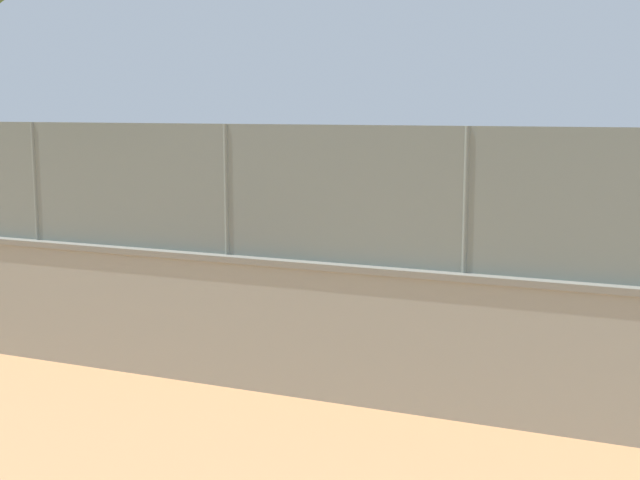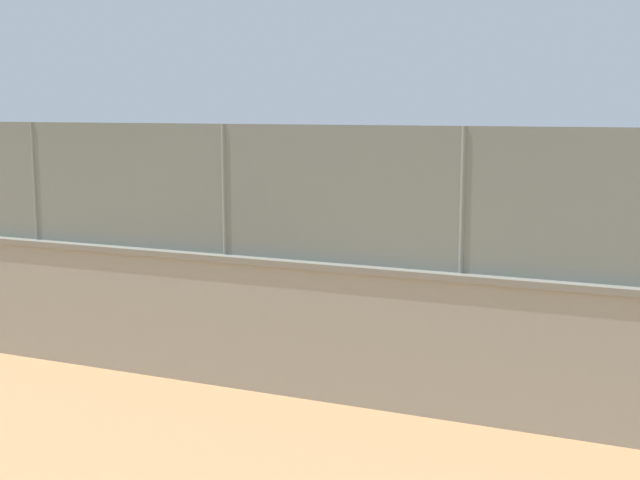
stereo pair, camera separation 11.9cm
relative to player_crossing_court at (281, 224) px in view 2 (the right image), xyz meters
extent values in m
plane|color=tan|center=(-1.38, -3.93, -0.98)|extent=(260.00, 260.00, 0.00)
cube|color=gray|center=(-3.47, 7.76, -0.15)|extent=(31.76, 1.57, 1.66)
cube|color=slate|center=(-3.47, 7.76, 0.72)|extent=(31.76, 1.63, 0.08)
cube|color=slate|center=(-3.47, 7.76, 1.59)|extent=(31.11, 1.27, 1.67)
cylinder|color=slate|center=(-6.58, 7.63, 1.59)|extent=(0.07, 0.07, 1.67)
cylinder|color=slate|center=(-3.47, 7.76, 1.59)|extent=(0.07, 0.07, 1.67)
cylinder|color=slate|center=(-0.36, 7.88, 1.59)|extent=(0.07, 0.07, 1.67)
cylinder|color=#B2B2B2|center=(0.11, -0.03, -0.58)|extent=(0.15, 0.15, 0.82)
cylinder|color=#B2B2B2|center=(-0.09, -0.02, -0.58)|extent=(0.15, 0.15, 0.82)
cylinder|color=beige|center=(0.01, -0.02, 0.14)|extent=(0.35, 0.35, 0.60)
cylinder|color=tan|center=(0.32, 0.02, 0.26)|extent=(0.10, 0.58, 0.17)
cylinder|color=tan|center=(-0.30, 0.28, 0.26)|extent=(0.10, 0.58, 0.17)
sphere|color=tan|center=(0.01, -0.02, 0.55)|extent=(0.23, 0.23, 0.23)
cylinder|color=navy|center=(0.01, -0.02, 0.65)|extent=(0.25, 0.25, 0.05)
cylinder|color=black|center=(-0.29, 0.46, 0.26)|extent=(0.04, 0.30, 0.04)
ellipsoid|color=#333338|center=(-0.29, 0.68, 0.26)|extent=(0.04, 0.30, 0.24)
cylinder|color=#B2B2B2|center=(-6.04, 5.38, -0.61)|extent=(0.17, 0.17, 0.75)
cylinder|color=#B2B2B2|center=(-5.84, 5.34, -0.61)|extent=(0.17, 0.17, 0.75)
cylinder|color=#3372B2|center=(-5.94, 5.36, 0.04)|extent=(0.40, 0.40, 0.55)
cylinder|color=brown|center=(-6.23, 5.36, 0.15)|extent=(0.19, 0.54, 0.16)
cylinder|color=brown|center=(-5.71, 5.01, 0.15)|extent=(0.19, 0.54, 0.16)
sphere|color=brown|center=(-5.94, 5.36, 0.43)|extent=(0.21, 0.21, 0.21)
cylinder|color=red|center=(-5.94, 5.36, 0.52)|extent=(0.26, 0.26, 0.05)
cylinder|color=black|center=(-5.74, 4.83, 0.15)|extent=(0.09, 0.30, 0.04)
ellipsoid|color=#333338|center=(-5.78, 4.62, 0.15)|extent=(0.08, 0.30, 0.24)
sphere|color=#3399D8|center=(0.29, 0.93, -0.89)|extent=(0.19, 0.19, 0.19)
camera|label=1|loc=(-9.34, 17.11, 2.64)|focal=48.39mm
camera|label=2|loc=(-9.44, 17.06, 2.64)|focal=48.39mm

